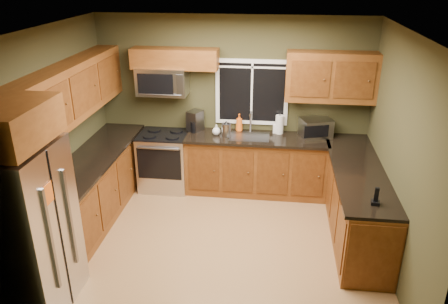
% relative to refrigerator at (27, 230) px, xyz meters
% --- Properties ---
extents(floor, '(4.20, 4.20, 0.00)m').
position_rel_refrigerator_xyz_m(floor, '(1.74, 1.30, -0.90)').
color(floor, '#9C7144').
rests_on(floor, ground).
extents(ceiling, '(4.20, 4.20, 0.00)m').
position_rel_refrigerator_xyz_m(ceiling, '(1.74, 1.30, 1.80)').
color(ceiling, white).
rests_on(ceiling, back_wall).
extents(back_wall, '(4.20, 0.00, 4.20)m').
position_rel_refrigerator_xyz_m(back_wall, '(1.74, 3.10, 0.45)').
color(back_wall, '#37361D').
rests_on(back_wall, ground).
extents(front_wall, '(4.20, 0.00, 4.20)m').
position_rel_refrigerator_xyz_m(front_wall, '(1.74, -0.50, 0.45)').
color(front_wall, '#37361D').
rests_on(front_wall, ground).
extents(left_wall, '(0.00, 3.60, 3.60)m').
position_rel_refrigerator_xyz_m(left_wall, '(-0.36, 1.30, 0.45)').
color(left_wall, '#37361D').
rests_on(left_wall, ground).
extents(right_wall, '(0.00, 3.60, 3.60)m').
position_rel_refrigerator_xyz_m(right_wall, '(3.84, 1.30, 0.45)').
color(right_wall, '#37361D').
rests_on(right_wall, ground).
extents(window, '(1.12, 0.03, 1.02)m').
position_rel_refrigerator_xyz_m(window, '(2.04, 3.08, 0.65)').
color(window, white).
rests_on(window, back_wall).
extents(base_cabinets_left, '(0.60, 2.65, 0.90)m').
position_rel_refrigerator_xyz_m(base_cabinets_left, '(-0.06, 1.78, -0.45)').
color(base_cabinets_left, brown).
rests_on(base_cabinets_left, ground).
extents(countertop_left, '(0.65, 2.65, 0.04)m').
position_rel_refrigerator_xyz_m(countertop_left, '(-0.04, 1.78, 0.02)').
color(countertop_left, black).
rests_on(countertop_left, base_cabinets_left).
extents(base_cabinets_back, '(2.17, 0.60, 0.90)m').
position_rel_refrigerator_xyz_m(base_cabinets_back, '(2.15, 2.80, -0.45)').
color(base_cabinets_back, brown).
rests_on(base_cabinets_back, ground).
extents(countertop_back, '(2.17, 0.65, 0.04)m').
position_rel_refrigerator_xyz_m(countertop_back, '(2.15, 2.78, 0.02)').
color(countertop_back, black).
rests_on(countertop_back, base_cabinets_back).
extents(base_cabinets_peninsula, '(0.60, 2.52, 0.90)m').
position_rel_refrigerator_xyz_m(base_cabinets_peninsula, '(3.54, 1.84, -0.45)').
color(base_cabinets_peninsula, brown).
rests_on(base_cabinets_peninsula, ground).
extents(countertop_peninsula, '(0.65, 2.50, 0.04)m').
position_rel_refrigerator_xyz_m(countertop_peninsula, '(3.51, 1.85, 0.02)').
color(countertop_peninsula, black).
rests_on(countertop_peninsula, base_cabinets_peninsula).
extents(upper_cabinets_left, '(0.33, 2.65, 0.72)m').
position_rel_refrigerator_xyz_m(upper_cabinets_left, '(-0.20, 1.78, 0.96)').
color(upper_cabinets_left, brown).
rests_on(upper_cabinets_left, left_wall).
extents(upper_cabinets_back_left, '(1.30, 0.33, 0.30)m').
position_rel_refrigerator_xyz_m(upper_cabinets_back_left, '(0.89, 2.94, 1.17)').
color(upper_cabinets_back_left, brown).
rests_on(upper_cabinets_back_left, back_wall).
extents(upper_cabinets_back_right, '(1.30, 0.33, 0.72)m').
position_rel_refrigerator_xyz_m(upper_cabinets_back_right, '(3.19, 2.94, 0.96)').
color(upper_cabinets_back_right, brown).
rests_on(upper_cabinets_back_right, back_wall).
extents(upper_cabinet_over_fridge, '(0.72, 0.90, 0.38)m').
position_rel_refrigerator_xyz_m(upper_cabinet_over_fridge, '(-0.00, 0.00, 1.13)').
color(upper_cabinet_over_fridge, brown).
rests_on(upper_cabinet_over_fridge, left_wall).
extents(refrigerator, '(0.74, 0.90, 1.80)m').
position_rel_refrigerator_xyz_m(refrigerator, '(0.00, 0.00, 0.00)').
color(refrigerator, '#B7B7BC').
rests_on(refrigerator, ground).
extents(range, '(0.76, 0.69, 0.94)m').
position_rel_refrigerator_xyz_m(range, '(0.69, 2.77, -0.43)').
color(range, '#B7B7BC').
rests_on(range, ground).
extents(microwave, '(0.76, 0.41, 0.42)m').
position_rel_refrigerator_xyz_m(microwave, '(0.69, 2.91, 0.83)').
color(microwave, '#B7B7BC').
rests_on(microwave, back_wall).
extents(sink, '(0.60, 0.42, 0.36)m').
position_rel_refrigerator_xyz_m(sink, '(2.04, 2.79, 0.05)').
color(sink, slate).
rests_on(sink, countertop_back).
extents(toaster_oven, '(0.53, 0.47, 0.28)m').
position_rel_refrigerator_xyz_m(toaster_oven, '(3.03, 2.92, 0.18)').
color(toaster_oven, '#B7B7BC').
rests_on(toaster_oven, countertop_back).
extents(coffee_maker, '(0.27, 0.31, 0.32)m').
position_rel_refrigerator_xyz_m(coffee_maker, '(1.17, 2.94, 0.19)').
color(coffee_maker, slate).
rests_on(coffee_maker, countertop_back).
extents(kettle, '(0.15, 0.15, 0.25)m').
position_rel_refrigerator_xyz_m(kettle, '(1.69, 2.73, 0.16)').
color(kettle, '#B7B7BC').
rests_on(kettle, countertop_back).
extents(paper_towel_roll, '(0.16, 0.16, 0.32)m').
position_rel_refrigerator_xyz_m(paper_towel_roll, '(2.48, 2.98, 0.19)').
color(paper_towel_roll, white).
rests_on(paper_towel_roll, countertop_back).
extents(soap_bottle_a, '(0.12, 0.12, 0.28)m').
position_rel_refrigerator_xyz_m(soap_bottle_a, '(1.86, 3.00, 0.18)').
color(soap_bottle_a, orange).
rests_on(soap_bottle_a, countertop_back).
extents(soap_bottle_b, '(0.10, 0.10, 0.21)m').
position_rel_refrigerator_xyz_m(soap_bottle_b, '(2.44, 3.00, 0.15)').
color(soap_bottle_b, white).
rests_on(soap_bottle_b, countertop_back).
extents(soap_bottle_c, '(0.13, 0.13, 0.16)m').
position_rel_refrigerator_xyz_m(soap_bottle_c, '(1.53, 2.80, 0.12)').
color(soap_bottle_c, white).
rests_on(soap_bottle_c, countertop_back).
extents(cordless_phone, '(0.11, 0.11, 0.20)m').
position_rel_refrigerator_xyz_m(cordless_phone, '(3.55, 0.90, 0.10)').
color(cordless_phone, black).
rests_on(cordless_phone, countertop_peninsula).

